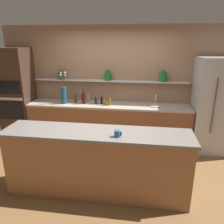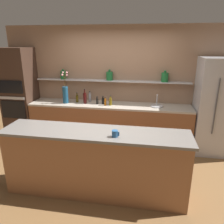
{
  "view_description": "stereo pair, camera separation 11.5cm",
  "coord_description": "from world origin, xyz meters",
  "px_view_note": "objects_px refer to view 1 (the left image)",
  "views": [
    {
      "loc": [
        0.63,
        -3.36,
        2.25
      ],
      "look_at": [
        0.1,
        0.35,
        1.03
      ],
      "focal_mm": 35.0,
      "sensor_mm": 36.0,
      "label": 1
    },
    {
      "loc": [
        0.74,
        -3.34,
        2.25
      ],
      "look_at": [
        0.1,
        0.35,
        1.03
      ],
      "focal_mm": 35.0,
      "sensor_mm": 36.0,
      "label": 2
    }
  ],
  "objects_px": {
    "bottle_sauce_1": "(102,101)",
    "bottle_wine_2": "(83,98)",
    "bottle_sauce_5": "(96,101)",
    "flower_vase": "(64,94)",
    "bottle_oil_4": "(109,102)",
    "refrigerator": "(216,106)",
    "oven_tower": "(17,95)",
    "bottle_spirit_3": "(88,97)",
    "bottle_sauce_6": "(104,102)",
    "sink_fixture": "(155,105)",
    "coffee_mug": "(117,134)",
    "bottle_oil_0": "(76,99)"
  },
  "relations": [
    {
      "from": "refrigerator",
      "to": "bottle_wine_2",
      "type": "distance_m",
      "value": 2.82
    },
    {
      "from": "bottle_sauce_5",
      "to": "coffee_mug",
      "type": "xyz_separation_m",
      "value": [
        0.7,
        -1.88,
        0.07
      ]
    },
    {
      "from": "bottle_oil_4",
      "to": "sink_fixture",
      "type": "bearing_deg",
      "value": 4.5
    },
    {
      "from": "oven_tower",
      "to": "bottle_sauce_5",
      "type": "distance_m",
      "value": 1.88
    },
    {
      "from": "bottle_spirit_3",
      "to": "bottle_sauce_5",
      "type": "relative_size",
      "value": 1.37
    },
    {
      "from": "sink_fixture",
      "to": "coffee_mug",
      "type": "height_order",
      "value": "sink_fixture"
    },
    {
      "from": "refrigerator",
      "to": "bottle_sauce_1",
      "type": "distance_m",
      "value": 2.41
    },
    {
      "from": "flower_vase",
      "to": "bottle_oil_4",
      "type": "bearing_deg",
      "value": -0.79
    },
    {
      "from": "bottle_wine_2",
      "to": "coffee_mug",
      "type": "distance_m",
      "value": 2.13
    },
    {
      "from": "bottle_sauce_1",
      "to": "bottle_sauce_5",
      "type": "distance_m",
      "value": 0.13
    },
    {
      "from": "bottle_oil_4",
      "to": "bottle_sauce_6",
      "type": "xyz_separation_m",
      "value": [
        -0.11,
        -0.03,
        -0.0
      ]
    },
    {
      "from": "bottle_sauce_1",
      "to": "bottle_wine_2",
      "type": "height_order",
      "value": "bottle_wine_2"
    },
    {
      "from": "sink_fixture",
      "to": "bottle_sauce_5",
      "type": "height_order",
      "value": "sink_fixture"
    },
    {
      "from": "refrigerator",
      "to": "flower_vase",
      "type": "bearing_deg",
      "value": -179.73
    },
    {
      "from": "bottle_oil_4",
      "to": "bottle_sauce_5",
      "type": "distance_m",
      "value": 0.31
    },
    {
      "from": "refrigerator",
      "to": "bottle_spirit_3",
      "type": "xyz_separation_m",
      "value": [
        -2.75,
        0.2,
        0.04
      ]
    },
    {
      "from": "oven_tower",
      "to": "bottle_sauce_1",
      "type": "height_order",
      "value": "oven_tower"
    },
    {
      "from": "bottle_oil_0",
      "to": "bottle_sauce_5",
      "type": "relative_size",
      "value": 1.28
    },
    {
      "from": "bottle_spirit_3",
      "to": "bottle_sauce_5",
      "type": "distance_m",
      "value": 0.29
    },
    {
      "from": "bottle_wine_2",
      "to": "oven_tower",
      "type": "bearing_deg",
      "value": 179.39
    },
    {
      "from": "oven_tower",
      "to": "coffee_mug",
      "type": "distance_m",
      "value": 3.21
    },
    {
      "from": "refrigerator",
      "to": "bottle_sauce_5",
      "type": "distance_m",
      "value": 2.53
    },
    {
      "from": "bottle_sauce_1",
      "to": "bottle_sauce_6",
      "type": "height_order",
      "value": "bottle_sauce_6"
    },
    {
      "from": "flower_vase",
      "to": "bottle_sauce_5",
      "type": "bearing_deg",
      "value": 2.0
    },
    {
      "from": "bottle_spirit_3",
      "to": "bottle_sauce_5",
      "type": "xyz_separation_m",
      "value": [
        0.22,
        -0.19,
        -0.03
      ]
    },
    {
      "from": "bottle_spirit_3",
      "to": "bottle_sauce_6",
      "type": "relative_size",
      "value": 1.3
    },
    {
      "from": "bottle_oil_4",
      "to": "bottle_sauce_5",
      "type": "height_order",
      "value": "bottle_oil_4"
    },
    {
      "from": "oven_tower",
      "to": "bottle_spirit_3",
      "type": "height_order",
      "value": "oven_tower"
    },
    {
      "from": "refrigerator",
      "to": "bottle_sauce_1",
      "type": "height_order",
      "value": "refrigerator"
    },
    {
      "from": "sink_fixture",
      "to": "bottle_sauce_6",
      "type": "height_order",
      "value": "sink_fixture"
    },
    {
      "from": "bottle_sauce_5",
      "to": "bottle_sauce_6",
      "type": "height_order",
      "value": "bottle_sauce_6"
    },
    {
      "from": "bottle_oil_4",
      "to": "bottle_sauce_5",
      "type": "relative_size",
      "value": 1.22
    },
    {
      "from": "sink_fixture",
      "to": "refrigerator",
      "type": "bearing_deg",
      "value": -2.3
    },
    {
      "from": "refrigerator",
      "to": "sink_fixture",
      "type": "height_order",
      "value": "refrigerator"
    },
    {
      "from": "refrigerator",
      "to": "bottle_oil_4",
      "type": "xyz_separation_m",
      "value": [
        -2.23,
        -0.03,
        0.02
      ]
    },
    {
      "from": "bottle_oil_4",
      "to": "coffee_mug",
      "type": "bearing_deg",
      "value": -77.96
    },
    {
      "from": "refrigerator",
      "to": "bottle_oil_4",
      "type": "bearing_deg",
      "value": -179.24
    },
    {
      "from": "flower_vase",
      "to": "sink_fixture",
      "type": "xyz_separation_m",
      "value": [
        2.03,
        0.06,
        -0.19
      ]
    },
    {
      "from": "bottle_oil_0",
      "to": "sink_fixture",
      "type": "bearing_deg",
      "value": -1.41
    },
    {
      "from": "bottle_sauce_5",
      "to": "sink_fixture",
      "type": "bearing_deg",
      "value": 1.72
    },
    {
      "from": "bottle_wine_2",
      "to": "bottle_spirit_3",
      "type": "distance_m",
      "value": 0.19
    },
    {
      "from": "flower_vase",
      "to": "bottle_sauce_6",
      "type": "height_order",
      "value": "flower_vase"
    },
    {
      "from": "refrigerator",
      "to": "flower_vase",
      "type": "height_order",
      "value": "refrigerator"
    },
    {
      "from": "bottle_sauce_1",
      "to": "sink_fixture",
      "type": "bearing_deg",
      "value": -0.19
    },
    {
      "from": "sink_fixture",
      "to": "bottle_sauce_5",
      "type": "distance_m",
      "value": 1.31
    },
    {
      "from": "refrigerator",
      "to": "sink_fixture",
      "type": "bearing_deg",
      "value": 177.7
    },
    {
      "from": "refrigerator",
      "to": "bottle_sauce_6",
      "type": "xyz_separation_m",
      "value": [
        -2.34,
        -0.05,
        0.02
      ]
    },
    {
      "from": "flower_vase",
      "to": "bottle_spirit_3",
      "type": "height_order",
      "value": "flower_vase"
    },
    {
      "from": "sink_fixture",
      "to": "bottle_sauce_5",
      "type": "bearing_deg",
      "value": -178.28
    },
    {
      "from": "refrigerator",
      "to": "bottle_oil_0",
      "type": "relative_size",
      "value": 8.75
    }
  ]
}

